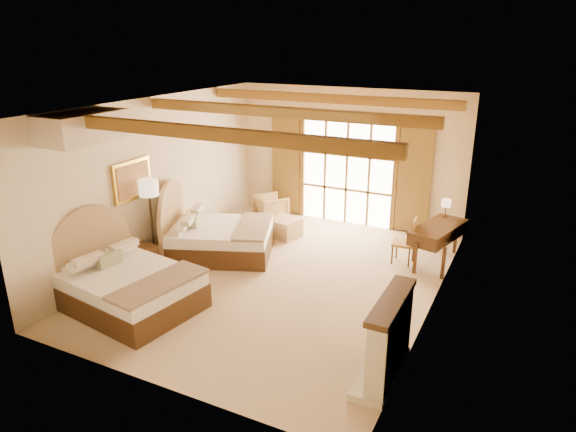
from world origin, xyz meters
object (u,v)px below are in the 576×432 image
Objects in this scene: nightstand at (142,260)px; desk at (437,243)px; bed_near at (123,283)px; armchair at (271,208)px; bed_far at (213,234)px.

nightstand is 5.74m from desk.
bed_near is 1.23m from nightstand.
armchair is (0.77, 3.76, 0.04)m from nightstand.
armchair reaches higher than nightstand.
bed_near is 0.89× the size of bed_far.
bed_far reaches higher than nightstand.
nightstand is (-0.58, 1.08, -0.14)m from bed_near.
bed_far is at bearing -145.15° from desk.
desk is (4.12, -0.74, 0.10)m from armchair.
desk is at bearing -154.41° from armchair.
desk is at bearing 41.19° from nightstand.
bed_far is (0.08, 2.52, -0.01)m from bed_near.
armchair is at bearing -175.73° from desk.
desk is (4.31, 4.09, 0.00)m from bed_near.
bed_far is 1.67× the size of desk.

